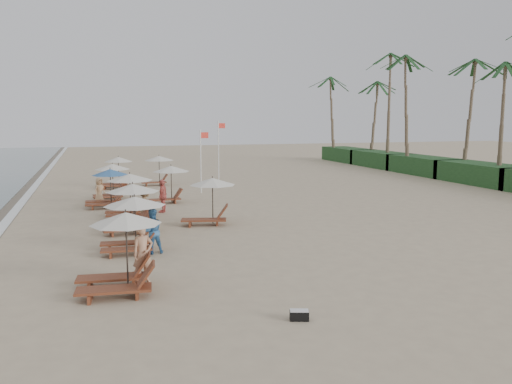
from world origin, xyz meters
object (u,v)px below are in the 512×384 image
object	(u,v)px
beachgoer_near	(143,254)
beachgoer_far_b	(99,190)
lounger_station_3	(126,194)
inland_station_0	(208,198)
lounger_station_2	(128,207)
flag_pole_near	(201,158)
lounger_station_1	(130,223)
inland_station_1	(168,180)
duffel_bag	(299,315)
beachgoer_mid_a	(152,231)
beachgoer_mid_b	(145,206)
lounger_station_4	(106,190)
beachgoer_far_a	(163,196)
lounger_station_6	(115,174)
inland_station_2	(157,167)
lounger_station_5	(110,181)
lounger_station_0	(117,258)

from	to	relation	value
beachgoer_near	beachgoer_far_b	distance (m)	16.81
lounger_station_3	inland_station_0	world-z (taller)	lounger_station_3
lounger_station_2	flag_pole_near	xyz separation A→B (m)	(5.66, 11.43, 1.28)
lounger_station_1	beachgoer_far_b	distance (m)	12.75
inland_station_1	duffel_bag	bearing A→B (deg)	-88.57
lounger_station_2	beachgoer_mid_a	world-z (taller)	lounger_station_2
beachgoer_mid_b	beachgoer_far_b	world-z (taller)	beachgoer_mid_b
beachgoer_far_b	duffel_bag	world-z (taller)	beachgoer_far_b
lounger_station_1	lounger_station_4	world-z (taller)	lounger_station_4
beachgoer_far_a	duffel_bag	world-z (taller)	beachgoer_far_a
lounger_station_6	inland_station_2	size ratio (longest dim) A/B	0.98
lounger_station_5	flag_pole_near	xyz separation A→B (m)	(6.09, 1.07, 1.23)
lounger_station_0	lounger_station_3	size ratio (longest dim) A/B	1.04
lounger_station_4	beachgoer_far_b	size ratio (longest dim) A/B	1.67
flag_pole_near	lounger_station_3	bearing A→B (deg)	-125.11
inland_station_0	beachgoer_far_a	size ratio (longest dim) A/B	1.58
lounger_station_4	inland_station_2	size ratio (longest dim) A/B	0.98
beachgoer_mid_b	duffel_bag	world-z (taller)	beachgoer_mid_b
lounger_station_0	beachgoer_far_b	xyz separation A→B (m)	(-0.22, 17.39, -0.27)
lounger_station_2	inland_station_0	bearing A→B (deg)	9.70
lounger_station_2	lounger_station_4	xyz separation A→B (m)	(-0.76, 7.29, -0.13)
inland_station_0	lounger_station_3	bearing A→B (deg)	140.69
lounger_station_1	beachgoer_far_a	world-z (taller)	lounger_station_1
lounger_station_3	beachgoer_mid_b	world-z (taller)	lounger_station_3
lounger_station_2	flag_pole_near	size ratio (longest dim) A/B	0.61
lounger_station_2	beachgoer_mid_b	world-z (taller)	lounger_station_2
lounger_station_4	beachgoer_far_b	bearing A→B (deg)	100.93
lounger_station_2	duffel_bag	xyz separation A→B (m)	(3.39, -11.96, -0.99)
inland_station_1	lounger_station_3	bearing A→B (deg)	-122.98
lounger_station_1	lounger_station_3	size ratio (longest dim) A/B	1.02
lounger_station_6	flag_pole_near	world-z (taller)	flag_pole_near
lounger_station_5	lounger_station_6	bearing A→B (deg)	84.14
beachgoer_mid_b	lounger_station_1	bearing A→B (deg)	122.54
lounger_station_0	inland_station_0	distance (m)	10.12
lounger_station_5	inland_station_2	xyz separation A→B (m)	(3.70, 6.26, 0.24)
inland_station_1	beachgoer_near	size ratio (longest dim) A/B	1.43
lounger_station_3	inland_station_2	size ratio (longest dim) A/B	0.97
flag_pole_near	lounger_station_5	bearing A→B (deg)	-170.00
lounger_station_5	duffel_bag	world-z (taller)	lounger_station_5
lounger_station_2	lounger_station_6	bearing A→B (deg)	89.59
inland_station_1	beachgoer_far_a	size ratio (longest dim) A/B	1.47
lounger_station_3	lounger_station_5	distance (m)	6.77
beachgoer_near	lounger_station_0	bearing A→B (deg)	-163.06
lounger_station_6	beachgoer_far_b	size ratio (longest dim) A/B	1.67
lounger_station_5	lounger_station_6	distance (m)	5.33
lounger_station_1	inland_station_1	distance (m)	11.89
lounger_station_5	beachgoer_mid_a	xyz separation A→B (m)	(1.02, -14.47, -0.32)
inland_station_2	lounger_station_1	bearing A→B (deg)	-99.68
inland_station_2	beachgoer_mid_a	bearing A→B (deg)	-97.38
lounger_station_6	beachgoer_near	world-z (taller)	lounger_station_6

